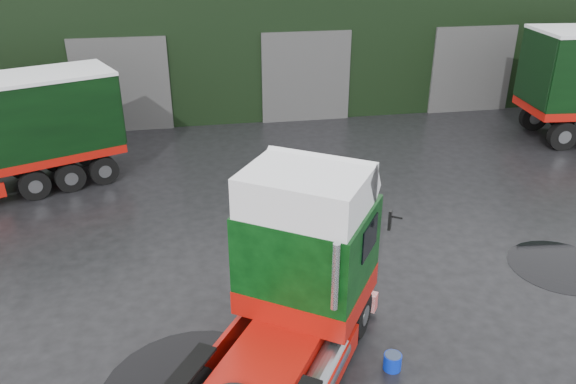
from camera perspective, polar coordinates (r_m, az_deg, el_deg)
The scene contains 5 objects.
ground at distance 13.57m, azimuth 5.98°, elevation -11.42°, with size 100.00×100.00×0.00m, color black.
warehouse at distance 31.23m, azimuth -0.55°, elevation 16.24°, with size 32.40×12.40×6.30m.
hero_tractor at distance 10.24m, azimuth -1.78°, elevation -11.25°, with size 2.72×6.41×3.98m, color black, non-canonical shape.
wash_bucket at distance 11.97m, azimuth 10.56°, elevation -16.59°, with size 0.36×0.36×0.34m, color #0827BE.
puddle_1 at distance 16.53m, azimuth 25.94°, elevation -6.80°, with size 2.68×2.68×0.01m, color black.
Camera 1 is at (-3.33, -10.38, 8.09)m, focal length 35.00 mm.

